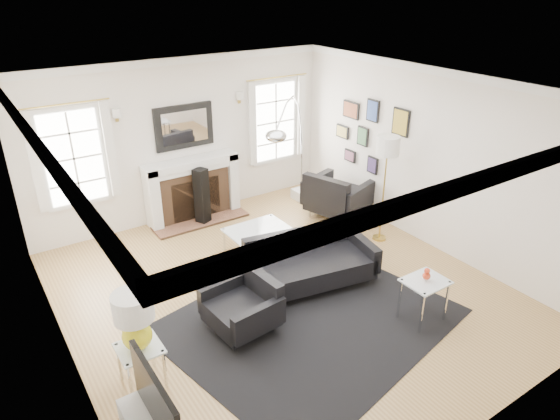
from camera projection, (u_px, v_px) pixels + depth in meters
floor at (281, 290)px, 6.97m from camera, size 6.00×6.00×0.00m
back_wall at (184, 140)px, 8.62m from camera, size 5.50×0.04×2.80m
front_wall at (484, 323)px, 4.11m from camera, size 5.50×0.04×2.80m
left_wall at (53, 262)px, 4.98m from camera, size 0.04×6.00×2.80m
right_wall at (428, 159)px, 7.75m from camera, size 0.04×6.00×2.80m
ceiling at (281, 89)px, 5.76m from camera, size 5.50×6.00×0.02m
crown_molding at (281, 94)px, 5.79m from camera, size 5.50×6.00×0.12m
fireplace at (193, 190)px, 8.83m from camera, size 1.70×0.69×1.11m
mantel_mirror at (184, 127)px, 8.47m from camera, size 1.05×0.07×0.75m
window_left at (73, 158)px, 7.62m from camera, size 1.24×0.15×1.62m
window_right at (275, 122)px, 9.48m from camera, size 1.24×0.15×1.62m
gallery_wall at (369, 131)px, 8.65m from camera, size 0.04×1.73×1.29m
area_rug at (310, 320)px, 6.36m from camera, size 3.82×3.38×0.01m
sofa at (308, 263)px, 7.02m from camera, size 1.94×1.15×0.59m
armchair_left at (245, 307)px, 6.10m from camera, size 0.82×0.90×0.57m
armchair_right at (336, 197)px, 8.93m from camera, size 1.19×1.26×0.70m
coffee_table at (262, 234)px, 7.63m from camera, size 0.95×0.95×0.42m
side_table_left at (140, 355)px, 5.23m from camera, size 0.45×0.45×0.49m
nesting_table at (425, 289)px, 6.20m from camera, size 0.53×0.44×0.58m
gourd_lamp at (134, 318)px, 5.02m from camera, size 0.41×0.41×0.66m
orange_vase at (427, 275)px, 6.11m from camera, size 0.10×0.10×0.16m
arc_floor_lamp at (290, 154)px, 8.49m from camera, size 1.61×1.49×2.27m
stick_floor_lamp at (387, 151)px, 7.67m from camera, size 0.36×0.36×1.77m
speaker_tower at (202, 197)px, 8.64m from camera, size 0.27×0.27×1.02m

